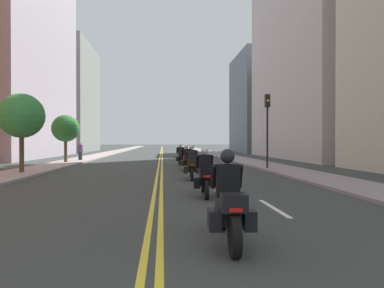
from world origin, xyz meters
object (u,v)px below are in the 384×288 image
Objects in this scene: motorcycle_1 at (205,176)px; motorcycle_4 at (181,156)px; motorcycle_3 at (186,160)px; pedestrian_0 at (80,151)px; street_tree_0 at (21,116)px; motorcycle_0 at (228,206)px; traffic_light_near at (267,118)px; street_tree_1 at (66,129)px; motorcycle_2 at (192,165)px.

motorcycle_4 is (-0.03, 14.08, 0.00)m from motorcycle_1.
pedestrian_0 reaches higher than motorcycle_3.
street_tree_0 is at bearing 140.93° from motorcycle_1.
motorcycle_4 is at bearing 92.55° from motorcycle_0.
street_tree_0 is (-9.05, -1.44, 2.52)m from motorcycle_3.
motorcycle_1 is 0.45× the size of traffic_light_near.
pedestrian_0 is (-8.80, 10.41, 0.24)m from motorcycle_3.
street_tree_0 is at bearing -169.98° from motorcycle_3.
traffic_light_near is 1.20× the size of street_tree_1.
street_tree_1 reaches higher than motorcycle_3.
street_tree_1 is at bearing 115.34° from motorcycle_0.
pedestrian_0 is at bearing 111.99° from motorcycle_0.
traffic_light_near reaches higher than street_tree_1.
traffic_light_near is at bearing -27.47° from street_tree_1.
motorcycle_3 is 0.57× the size of street_tree_1.
motorcycle_4 is 10.47m from pedestrian_0.
motorcycle_4 reaches higher than motorcycle_3.
street_tree_1 is at bearing 121.26° from motorcycle_1.
street_tree_0 reaches higher than motorcycle_4.
motorcycle_4 is 7.38m from traffic_light_near.
motorcycle_4 is 0.50× the size of street_tree_0.
motorcycle_2 is 7.41m from traffic_light_near.
motorcycle_4 is (-0.02, 9.30, -0.01)m from motorcycle_2.
pedestrian_0 reaches higher than motorcycle_1.
street_tree_1 is at bearing 108.26° from pedestrian_0.
motorcycle_1 is (0.23, 5.01, 0.00)m from motorcycle_0.
motorcycle_2 is at bearing -137.62° from traffic_light_near.
traffic_light_near is (5.12, 9.46, 2.58)m from motorcycle_1.
motorcycle_0 is at bearing -110.30° from traffic_light_near.
pedestrian_0 is (-8.50, 24.91, 0.22)m from motorcycle_0.
traffic_light_near is 2.76× the size of pedestrian_0.
motorcycle_2 is 0.51× the size of street_tree_0.
motorcycle_1 reaches higher than motorcycle_4.
motorcycle_4 is at bearing -17.08° from street_tree_1.
street_tree_0 is at bearing 115.19° from pedestrian_0.
motorcycle_3 is 1.30× the size of pedestrian_0.
street_tree_0 is (-8.95, -6.03, 2.49)m from motorcycle_4.
motorcycle_0 is 1.05× the size of motorcycle_4.
motorcycle_2 reaches higher than motorcycle_3.
motorcycle_0 is 15.91m from street_tree_0.
street_tree_0 is at bearing 163.16° from motorcycle_2.
motorcycle_3 is at bearing 92.20° from motorcycle_2.
street_tree_1 reaches higher than motorcycle_2.
motorcycle_2 is 15.32m from street_tree_1.
motorcycle_1 is at bearing -41.85° from street_tree_0.
motorcycle_2 is at bearing -20.03° from street_tree_0.
motorcycle_0 is 0.49× the size of traffic_light_near.
motorcycle_2 is 1.31× the size of pedestrian_0.
motorcycle_2 is (0.22, 9.79, 0.01)m from motorcycle_0.
pedestrian_0 is at bearing 142.99° from traffic_light_near.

